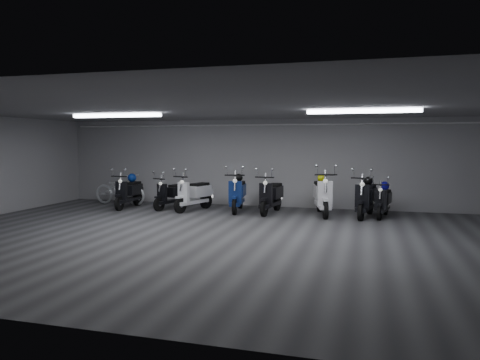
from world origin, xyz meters
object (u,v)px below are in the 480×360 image
(scooter_0, at_px, (128,188))
(helmet_2, at_px, (368,181))
(helmet_0, at_px, (385,186))
(helmet_4, at_px, (321,178))
(scooter_5, at_px, (271,190))
(scooter_4, at_px, (238,188))
(scooter_1, at_px, (171,190))
(bicycle, at_px, (120,186))
(scooter_8, at_px, (383,196))
(scooter_6, at_px, (323,189))
(scooter_7, at_px, (366,192))
(helmet_1, at_px, (239,178))
(helmet_3, at_px, (132,178))
(scooter_2, at_px, (193,189))

(scooter_0, distance_m, helmet_2, 7.26)
(helmet_0, xyz_separation_m, helmet_4, (-1.74, -0.02, 0.18))
(scooter_5, height_order, helmet_2, scooter_5)
(scooter_4, bearing_deg, helmet_0, -4.46)
(scooter_5, bearing_deg, scooter_1, -174.21)
(scooter_5, bearing_deg, helmet_2, 12.20)
(helmet_4, bearing_deg, bicycle, 178.47)
(scooter_0, relative_size, scooter_8, 1.10)
(scooter_6, bearing_deg, scooter_7, -15.14)
(scooter_5, bearing_deg, scooter_4, -179.03)
(scooter_4, bearing_deg, scooter_1, 173.70)
(scooter_0, distance_m, helmet_4, 5.97)
(scooter_8, xyz_separation_m, helmet_0, (0.04, 0.22, 0.27))
(scooter_1, height_order, scooter_6, scooter_6)
(helmet_1, distance_m, helmet_4, 2.48)
(scooter_5, bearing_deg, scooter_7, 6.80)
(helmet_0, bearing_deg, helmet_1, -179.75)
(scooter_1, relative_size, helmet_2, 6.62)
(scooter_0, xyz_separation_m, scooter_8, (7.64, 0.30, -0.06))
(helmet_0, bearing_deg, helmet_2, -168.53)
(scooter_5, bearing_deg, helmet_3, -175.00)
(helmet_3, bearing_deg, scooter_5, -1.20)
(scooter_0, xyz_separation_m, helmet_0, (7.68, 0.52, 0.21))
(scooter_1, relative_size, scooter_8, 1.02)
(scooter_2, relative_size, scooter_6, 0.89)
(scooter_2, distance_m, scooter_4, 1.34)
(scooter_2, distance_m, helmet_0, 5.53)
(bicycle, xyz_separation_m, helmet_3, (0.70, -0.43, 0.32))
(scooter_1, distance_m, scooter_6, 4.61)
(helmet_1, bearing_deg, helmet_2, -1.08)
(helmet_3, relative_size, helmet_4, 1.17)
(scooter_1, height_order, helmet_0, scooter_1)
(scooter_0, bearing_deg, bicycle, 135.15)
(scooter_4, bearing_deg, scooter_5, -13.50)
(scooter_7, height_order, helmet_4, scooter_7)
(scooter_5, distance_m, scooter_6, 1.47)
(scooter_0, bearing_deg, helmet_2, 2.48)
(scooter_4, relative_size, scooter_6, 0.95)
(scooter_6, relative_size, helmet_3, 7.34)
(scooter_1, xyz_separation_m, scooter_4, (2.11, 0.07, 0.10))
(scooter_4, relative_size, scooter_7, 1.01)
(scooter_1, distance_m, scooter_4, 2.11)
(scooter_7, distance_m, helmet_3, 7.19)
(scooter_4, xyz_separation_m, scooter_8, (4.15, 0.06, -0.11))
(scooter_0, relative_size, helmet_4, 7.49)
(scooter_8, height_order, helmet_4, scooter_8)
(scooter_7, height_order, helmet_2, scooter_7)
(scooter_8, xyz_separation_m, helmet_4, (-1.70, 0.19, 0.45))
(helmet_0, bearing_deg, scooter_4, -176.19)
(scooter_7, xyz_separation_m, helmet_2, (0.05, 0.26, 0.29))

